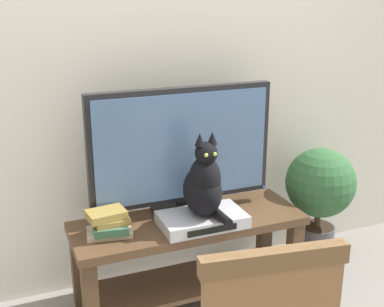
{
  "coord_description": "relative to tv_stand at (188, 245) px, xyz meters",
  "views": [
    {
      "loc": [
        -0.87,
        -1.59,
        1.6
      ],
      "look_at": [
        -0.01,
        0.56,
        0.84
      ],
      "focal_mm": 46.88,
      "sensor_mm": 36.0,
      "label": 1
    }
  ],
  "objects": [
    {
      "name": "back_wall",
      "position": [
        0.01,
        0.39,
        1.08
      ],
      "size": [
        7.0,
        0.12,
        2.8
      ],
      "primitive_type": "cube",
      "color": "beige",
      "rests_on": "ground"
    },
    {
      "name": "tv_stand",
      "position": [
        0.0,
        0.0,
        0.0
      ],
      "size": [
        1.21,
        0.42,
        0.47
      ],
      "color": "#513823",
      "rests_on": "ground"
    },
    {
      "name": "tv",
      "position": [
        0.0,
        0.09,
        0.51
      ],
      "size": [
        0.97,
        0.2,
        0.68
      ],
      "color": "black",
      "rests_on": "tv_stand"
    },
    {
      "name": "media_box",
      "position": [
        0.04,
        -0.09,
        0.18
      ],
      "size": [
        0.43,
        0.26,
        0.06
      ],
      "color": "#BCBCC1",
      "rests_on": "tv_stand"
    },
    {
      "name": "cat",
      "position": [
        0.04,
        -0.1,
        0.38
      ],
      "size": [
        0.18,
        0.31,
        0.44
      ],
      "color": "black",
      "rests_on": "media_box"
    },
    {
      "name": "book_stack",
      "position": [
        -0.42,
        -0.02,
        0.21
      ],
      "size": [
        0.23,
        0.19,
        0.13
      ],
      "color": "beige",
      "rests_on": "tv_stand"
    },
    {
      "name": "potted_plant",
      "position": [
        0.85,
        0.05,
        0.15
      ],
      "size": [
        0.41,
        0.41,
        0.74
      ],
      "color": "#47474C",
      "rests_on": "ground"
    }
  ]
}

